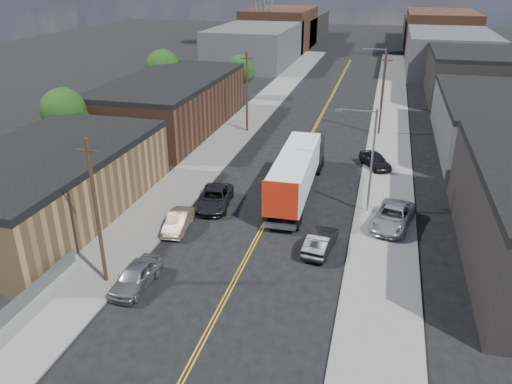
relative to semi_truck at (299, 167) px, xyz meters
The scene contains 29 objects.
ground 32.42m from the semi_truck, 92.66° to the left, with size 260.00×260.00×0.00m, color black.
centerline 17.53m from the semi_truck, 94.96° to the left, with size 0.32×120.00×0.01m, color gold.
sidewalk_left 20.64m from the semi_truck, 122.46° to the left, with size 5.00×140.00×0.15m, color slate.
sidewalk_right 19.20m from the semi_truck, 65.17° to the left, with size 5.00×140.00×0.15m, color slate.
warehouse_tan 21.79m from the semi_truck, 153.53° to the right, with size 12.00×22.00×5.60m.
warehouse_brown 25.42m from the semi_truck, 140.12° to the left, with size 12.00×26.00×6.60m.
industrial_right_b 27.48m from the semi_truck, 41.74° to the left, with size 14.00×24.00×6.10m.
industrial_right_c 48.82m from the semi_truck, 65.16° to the left, with size 14.00×22.00×7.60m.
skyline_left_a 70.66m from the semi_truck, 107.72° to the left, with size 16.00×30.00×8.00m, color #39393C.
skyline_right_a 69.81m from the semi_truck, 74.63° to the left, with size 16.00×30.00×8.00m, color #39393C.
skyline_left_b 94.80m from the semi_truck, 103.11° to the left, with size 16.00×26.00×10.00m, color #4A2B1D.
skyline_right_b 94.16m from the semi_truck, 78.67° to the left, with size 16.00×26.00×10.00m, color #4A2B1D.
skyline_left_c 114.34m from the semi_truck, 100.84° to the left, with size 16.00×40.00×7.00m, color black.
skyline_right_c 113.81m from the semi_truck, 80.64° to the left, with size 16.00×40.00×7.00m, color black.
streetlight_near 7.25m from the semi_truck, 23.95° to the right, with size 3.39×0.25×9.00m.
streetlight_far 32.99m from the semi_truck, 79.31° to the left, with size 3.39×0.25×9.00m.
utility_pole_left_near 20.36m from the semi_truck, 118.71° to the right, with size 1.60×0.26×10.00m.
utility_pole_left_far 20.00m from the semi_truck, 119.29° to the left, with size 1.60×0.26×10.00m.
utility_pole_right 21.53m from the semi_truck, 71.73° to the left, with size 1.60×0.26×10.00m.
tree_left_near 25.69m from the semi_truck, behind, with size 4.85×4.76×7.91m.
tree_left_mid 37.43m from the semi_truck, 132.99° to the left, with size 5.10×5.04×8.37m.
tree_left_far 37.67m from the semi_truck, 114.24° to the left, with size 4.35×4.20×6.97m.
semi_truck is the anchor object (origin of this frame).
car_left_a 19.30m from the semi_truck, 112.91° to the right, with size 1.91×4.75×1.62m, color gray.
car_left_b 12.64m from the semi_truck, 129.14° to the right, with size 1.54×4.41×1.45m, color #846B56.
car_left_c 8.31m from the semi_truck, 143.02° to the right, with size 2.65×5.74×1.60m, color black.
car_right_oncoming 10.82m from the semi_truck, 70.87° to the right, with size 1.65×4.73×1.56m, color black.
car_right_lot_a 10.05m from the semi_truck, 30.47° to the right, with size 2.74×5.95×1.65m, color #B3B7B8.
car_right_lot_c 10.57m from the semi_truck, 50.17° to the left, with size 1.86×4.61×1.57m, color black.
Camera 1 is at (8.44, -14.48, 18.94)m, focal length 35.00 mm.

